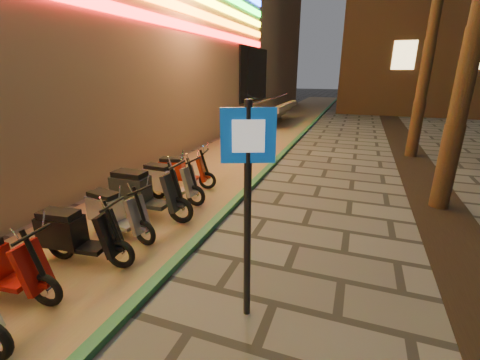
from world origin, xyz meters
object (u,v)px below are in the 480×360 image
at_px(scooter_7, 75,235).
at_px(scooter_11, 181,171).
at_px(pedestrian_sign, 248,186).
at_px(scooter_10, 167,181).
at_px(scooter_8, 114,213).
at_px(scooter_9, 143,192).

relative_size(scooter_7, scooter_11, 1.07).
xyz_separation_m(pedestrian_sign, scooter_10, (-3.04, 2.97, -1.26)).
bearing_deg(pedestrian_sign, scooter_8, 137.36).
relative_size(scooter_8, scooter_11, 1.03).
height_order(scooter_7, scooter_11, scooter_7).
xyz_separation_m(scooter_8, scooter_11, (-0.20, 2.78, -0.01)).
height_order(scooter_7, scooter_10, scooter_7).
distance_m(pedestrian_sign, scooter_9, 3.80).
distance_m(pedestrian_sign, scooter_8, 3.46).
height_order(pedestrian_sign, scooter_9, pedestrian_sign).
relative_size(pedestrian_sign, scooter_11, 1.78).
bearing_deg(scooter_10, scooter_8, -85.56).
xyz_separation_m(pedestrian_sign, scooter_9, (-3.01, 1.99, -1.19)).
distance_m(pedestrian_sign, scooter_7, 3.24).
relative_size(pedestrian_sign, scooter_10, 1.66).
distance_m(scooter_9, scooter_10, 0.98).
height_order(scooter_7, scooter_9, scooter_9).
height_order(pedestrian_sign, scooter_8, pedestrian_sign).
height_order(scooter_8, scooter_9, scooter_9).
bearing_deg(scooter_8, scooter_9, 98.31).
distance_m(scooter_9, scooter_11, 1.92).
bearing_deg(scooter_8, scooter_7, -79.52).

